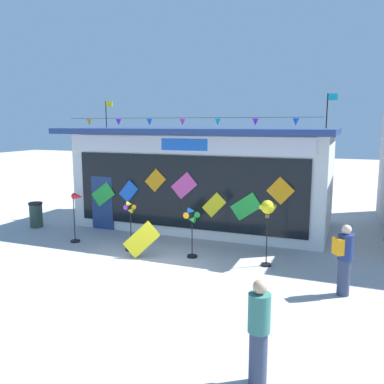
{
  "coord_description": "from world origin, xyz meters",
  "views": [
    {
      "loc": [
        5.21,
        -9.46,
        3.95
      ],
      "look_at": [
        0.4,
        2.75,
        1.75
      ],
      "focal_mm": 38.36,
      "sensor_mm": 36.0,
      "label": 1
    }
  ],
  "objects_px": {
    "person_near_camera": "(344,258)",
    "display_kite_on_ground": "(142,240)",
    "wind_spinner_far_left": "(77,208)",
    "wind_spinner_center_left": "(192,222)",
    "wind_spinner_center_right": "(268,211)",
    "person_mid_plaza": "(259,332)",
    "trash_bin": "(36,215)",
    "kite_shop_building": "(204,176)",
    "wind_spinner_left": "(130,223)"
  },
  "relations": [
    {
      "from": "trash_bin",
      "to": "wind_spinner_far_left",
      "type": "bearing_deg",
      "value": -21.95
    },
    {
      "from": "wind_spinner_far_left",
      "to": "display_kite_on_ground",
      "type": "relative_size",
      "value": 1.61
    },
    {
      "from": "trash_bin",
      "to": "person_near_camera",
      "type": "bearing_deg",
      "value": -12.31
    },
    {
      "from": "kite_shop_building",
      "to": "person_mid_plaza",
      "type": "bearing_deg",
      "value": -65.48
    },
    {
      "from": "kite_shop_building",
      "to": "person_mid_plaza",
      "type": "height_order",
      "value": "kite_shop_building"
    },
    {
      "from": "kite_shop_building",
      "to": "wind_spinner_center_right",
      "type": "xyz_separation_m",
      "value": [
        3.23,
        -3.82,
        -0.35
      ]
    },
    {
      "from": "wind_spinner_left",
      "to": "person_mid_plaza",
      "type": "xyz_separation_m",
      "value": [
        5.19,
        -5.17,
        -0.04
      ]
    },
    {
      "from": "wind_spinner_far_left",
      "to": "wind_spinner_left",
      "type": "relative_size",
      "value": 1.07
    },
    {
      "from": "kite_shop_building",
      "to": "person_near_camera",
      "type": "height_order",
      "value": "kite_shop_building"
    },
    {
      "from": "wind_spinner_far_left",
      "to": "display_kite_on_ground",
      "type": "bearing_deg",
      "value": -13.16
    },
    {
      "from": "wind_spinner_center_left",
      "to": "person_mid_plaza",
      "type": "xyz_separation_m",
      "value": [
        3.15,
        -5.22,
        -0.23
      ]
    },
    {
      "from": "kite_shop_building",
      "to": "wind_spinner_far_left",
      "type": "bearing_deg",
      "value": -128.8
    },
    {
      "from": "person_mid_plaza",
      "to": "wind_spinner_left",
      "type": "bearing_deg",
      "value": -69.17
    },
    {
      "from": "kite_shop_building",
      "to": "person_near_camera",
      "type": "xyz_separation_m",
      "value": [
        5.28,
        -5.15,
        -1.03
      ]
    },
    {
      "from": "wind_spinner_far_left",
      "to": "wind_spinner_center_left",
      "type": "relative_size",
      "value": 1.1
    },
    {
      "from": "wind_spinner_center_left",
      "to": "trash_bin",
      "type": "relative_size",
      "value": 1.57
    },
    {
      "from": "wind_spinner_center_right",
      "to": "display_kite_on_ground",
      "type": "height_order",
      "value": "wind_spinner_center_right"
    },
    {
      "from": "wind_spinner_left",
      "to": "wind_spinner_center_left",
      "type": "relative_size",
      "value": 1.03
    },
    {
      "from": "person_mid_plaza",
      "to": "person_near_camera",
      "type": "bearing_deg",
      "value": -129.83
    },
    {
      "from": "person_mid_plaza",
      "to": "trash_bin",
      "type": "height_order",
      "value": "person_mid_plaza"
    },
    {
      "from": "wind_spinner_left",
      "to": "person_near_camera",
      "type": "xyz_separation_m",
      "value": [
        6.3,
        -1.18,
        -0.0
      ]
    },
    {
      "from": "kite_shop_building",
      "to": "trash_bin",
      "type": "relative_size",
      "value": 10.06
    },
    {
      "from": "person_mid_plaza",
      "to": "trash_bin",
      "type": "xyz_separation_m",
      "value": [
        -10.07,
        6.43,
        -0.37
      ]
    },
    {
      "from": "wind_spinner_center_right",
      "to": "trash_bin",
      "type": "bearing_deg",
      "value": 173.1
    },
    {
      "from": "wind_spinner_far_left",
      "to": "wind_spinner_center_left",
      "type": "xyz_separation_m",
      "value": [
        4.11,
        -0.07,
        -0.11
      ]
    },
    {
      "from": "kite_shop_building",
      "to": "wind_spinner_center_right",
      "type": "height_order",
      "value": "kite_shop_building"
    },
    {
      "from": "wind_spinner_far_left",
      "to": "wind_spinner_left",
      "type": "bearing_deg",
      "value": -3.4
    },
    {
      "from": "kite_shop_building",
      "to": "wind_spinner_center_left",
      "type": "distance_m",
      "value": 4.13
    },
    {
      "from": "wind_spinner_center_right",
      "to": "display_kite_on_ground",
      "type": "distance_m",
      "value": 3.78
    },
    {
      "from": "wind_spinner_far_left",
      "to": "wind_spinner_center_left",
      "type": "bearing_deg",
      "value": -1.01
    },
    {
      "from": "wind_spinner_left",
      "to": "kite_shop_building",
      "type": "bearing_deg",
      "value": 75.61
    },
    {
      "from": "wind_spinner_center_left",
      "to": "person_mid_plaza",
      "type": "bearing_deg",
      "value": -58.92
    },
    {
      "from": "kite_shop_building",
      "to": "display_kite_on_ground",
      "type": "height_order",
      "value": "kite_shop_building"
    },
    {
      "from": "person_near_camera",
      "to": "display_kite_on_ground",
      "type": "bearing_deg",
      "value": 45.69
    },
    {
      "from": "display_kite_on_ground",
      "to": "wind_spinner_center_right",
      "type": "bearing_deg",
      "value": 10.55
    },
    {
      "from": "person_mid_plaza",
      "to": "trash_bin",
      "type": "relative_size",
      "value": 1.74
    },
    {
      "from": "wind_spinner_far_left",
      "to": "person_near_camera",
      "type": "relative_size",
      "value": 1.0
    },
    {
      "from": "person_mid_plaza",
      "to": "kite_shop_building",
      "type": "bearing_deg",
      "value": -89.74
    },
    {
      "from": "person_near_camera",
      "to": "trash_bin",
      "type": "height_order",
      "value": "person_near_camera"
    },
    {
      "from": "wind_spinner_center_left",
      "to": "wind_spinner_center_right",
      "type": "distance_m",
      "value": 2.27
    },
    {
      "from": "wind_spinner_center_left",
      "to": "wind_spinner_center_right",
      "type": "height_order",
      "value": "wind_spinner_center_right"
    },
    {
      "from": "wind_spinner_far_left",
      "to": "person_near_camera",
      "type": "height_order",
      "value": "person_near_camera"
    },
    {
      "from": "wind_spinner_center_left",
      "to": "trash_bin",
      "type": "height_order",
      "value": "wind_spinner_center_left"
    },
    {
      "from": "wind_spinner_far_left",
      "to": "trash_bin",
      "type": "height_order",
      "value": "wind_spinner_far_left"
    },
    {
      "from": "wind_spinner_far_left",
      "to": "display_kite_on_ground",
      "type": "xyz_separation_m",
      "value": [
        2.74,
        -0.64,
        -0.63
      ]
    },
    {
      "from": "kite_shop_building",
      "to": "person_near_camera",
      "type": "distance_m",
      "value": 7.45
    },
    {
      "from": "kite_shop_building",
      "to": "display_kite_on_ground",
      "type": "bearing_deg",
      "value": -94.46
    },
    {
      "from": "wind_spinner_center_right",
      "to": "person_mid_plaza",
      "type": "xyz_separation_m",
      "value": [
        0.94,
        -5.32,
        -0.71
      ]
    },
    {
      "from": "person_near_camera",
      "to": "trash_bin",
      "type": "bearing_deg",
      "value": 40.14
    },
    {
      "from": "wind_spinner_center_left",
      "to": "wind_spinner_far_left",
      "type": "bearing_deg",
      "value": 178.99
    }
  ]
}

